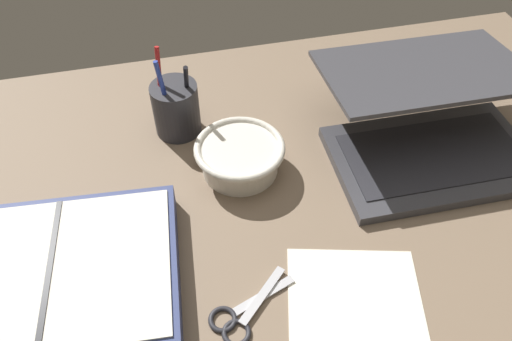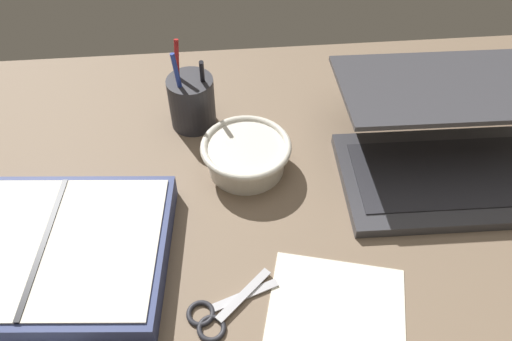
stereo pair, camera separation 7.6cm
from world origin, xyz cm
name	(u,v)px [view 2 (the right image)]	position (x,y,z in cm)	size (l,w,h in cm)	color
desk_top	(279,234)	(0.00, 0.00, 1.00)	(140.00, 100.00, 2.00)	#75604C
laptop	(445,145)	(28.67, 11.07, 7.02)	(35.04, 31.81, 13.88)	#38383D
bowl	(246,155)	(-4.06, 13.80, 5.12)	(15.15, 15.15, 5.58)	silver
pen_cup	(192,101)	(-12.92, 26.33, 7.01)	(8.30, 8.30, 16.50)	#28282D
planner	(48,252)	(-33.71, -2.35, 4.15)	(36.01, 28.78, 4.49)	navy
scissors	(216,314)	(-10.23, -13.18, 2.34)	(12.89, 10.23, 0.80)	#B7B7BC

